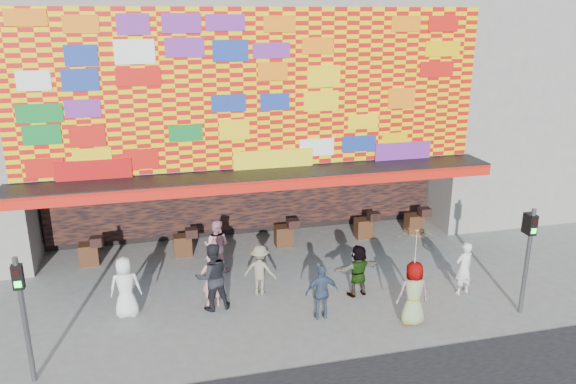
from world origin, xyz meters
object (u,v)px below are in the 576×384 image
signal_left (23,306)px  ped_i (216,246)px  ped_a (125,287)px  ped_g (413,293)px  ped_f (358,270)px  ped_c (212,277)px  ped_d (260,270)px  ped_e (322,292)px  parasol (417,247)px  signal_right (529,249)px  ped_b (212,280)px  ped_h (464,268)px

signal_left → ped_i: signal_left is taller
ped_a → ped_g: ped_g is taller
ped_f → ped_i: (-3.75, 2.61, 0.08)m
ped_c → ped_d: ped_c is taller
ped_e → ped_f: bearing=-144.0°
ped_d → parasol: (3.55, -2.58, 1.44)m
signal_right → ped_b: signal_right is taller
signal_right → ped_g: signal_right is taller
parasol → ped_h: bearing=28.6°
ped_b → ped_h: (7.16, -1.01, -0.00)m
ped_h → ped_i: ped_i is taller
ped_i → signal_right: bearing=172.3°
signal_right → ped_a: size_ratio=1.77×
signal_left → ped_d: bearing=26.0°
ped_h → ped_i: 7.49m
ped_b → ped_d: 1.49m
signal_right → ped_i: signal_right is taller
ped_b → ped_f: size_ratio=1.03×
signal_left → ped_g: (9.25, 0.20, -0.99)m
ped_d → ped_e: bearing=155.8°
ped_h → ped_f: bearing=-24.0°
ped_e → signal_left: bearing=8.8°
ped_d → signal_left: bearing=54.6°
ped_g → ped_f: bearing=-61.9°
signal_right → ped_e: 5.58m
ped_d → ped_a: bearing=34.1°
ped_d → ped_f: 2.83m
ped_a → ped_c: ped_c is taller
ped_g → ped_e: bearing=-16.7°
ped_c → ped_e: (2.75, -1.21, -0.19)m
ped_e → parasol: parasol is taller
signal_right → signal_left: bearing=180.0°
signal_right → ped_d: (-6.70, 2.78, -1.11)m
ped_c → ped_d: size_ratio=1.28×
signal_right → ped_i: bearing=149.0°
parasol → ped_i: bearing=135.9°
ped_d → ped_g: 4.39m
ped_a → ped_e: bearing=166.7°
signal_right → ped_h: size_ratio=1.89×
signal_left → ped_d: 6.44m
ped_b → ped_d: size_ratio=1.06×
signal_left → ped_i: size_ratio=1.77×
parasol → ped_g: bearing=180.0°
ped_d → ped_e: ped_e is taller
ped_g → ped_i: (-4.57, 4.44, -0.02)m
signal_left → ped_i: bearing=44.8°
ped_h → ped_a: bearing=-18.2°
ped_i → parasol: size_ratio=0.88×
ped_a → parasol: (7.28, -2.22, 1.34)m
ped_f → ped_g: 2.01m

